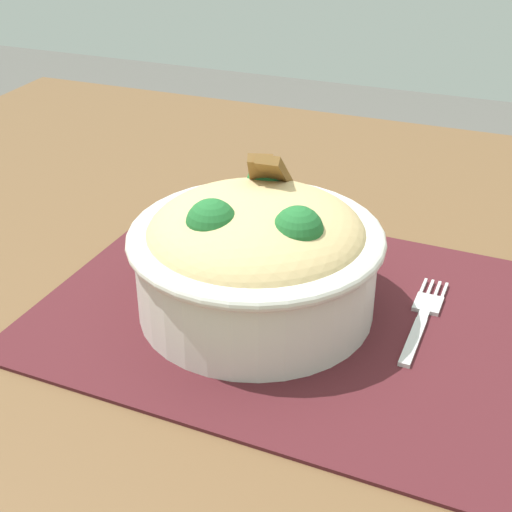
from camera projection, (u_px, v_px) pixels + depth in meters
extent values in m
cube|color=brown|center=(304.00, 315.00, 0.63)|extent=(1.21, 0.95, 0.03)
cylinder|color=brown|center=(82.00, 299.00, 1.32)|extent=(0.04, 0.04, 0.71)
cube|color=#47191E|center=(292.00, 311.00, 0.61)|extent=(0.42, 0.32, 0.00)
cylinder|color=silver|center=(256.00, 270.00, 0.59)|extent=(0.19, 0.19, 0.07)
torus|color=silver|center=(256.00, 237.00, 0.57)|extent=(0.20, 0.20, 0.01)
ellipsoid|color=tan|center=(256.00, 235.00, 0.57)|extent=(0.24, 0.24, 0.06)
sphere|color=#20652D|center=(298.00, 232.00, 0.54)|extent=(0.04, 0.04, 0.04)
sphere|color=#20652D|center=(212.00, 225.00, 0.54)|extent=(0.04, 0.04, 0.04)
sphere|color=#20652D|center=(267.00, 182.00, 0.61)|extent=(0.03, 0.03, 0.03)
cylinder|color=orange|center=(238.00, 214.00, 0.57)|extent=(0.03, 0.03, 0.01)
cube|color=brown|center=(275.00, 174.00, 0.60)|extent=(0.02, 0.05, 0.05)
cube|color=brown|center=(262.00, 175.00, 0.60)|extent=(0.03, 0.05, 0.05)
cube|color=silver|center=(413.00, 342.00, 0.56)|extent=(0.01, 0.06, 0.00)
cube|color=silver|center=(423.00, 316.00, 0.59)|extent=(0.01, 0.01, 0.00)
cube|color=silver|center=(428.00, 304.00, 0.61)|extent=(0.02, 0.03, 0.00)
cube|color=silver|center=(444.00, 291.00, 0.63)|extent=(0.00, 0.02, 0.00)
cube|color=silver|center=(437.00, 290.00, 0.63)|extent=(0.00, 0.02, 0.00)
cube|color=silver|center=(430.00, 288.00, 0.63)|extent=(0.00, 0.02, 0.00)
cube|color=silver|center=(423.00, 287.00, 0.63)|extent=(0.00, 0.02, 0.00)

